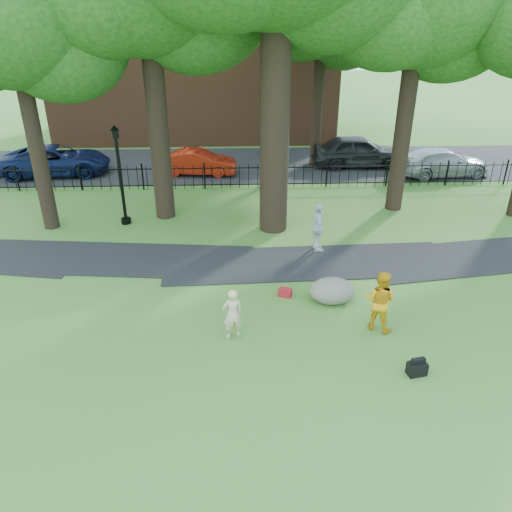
{
  "coord_description": "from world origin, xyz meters",
  "views": [
    {
      "loc": [
        -1.45,
        -11.52,
        8.15
      ],
      "look_at": [
        -0.9,
        2.0,
        1.28
      ],
      "focal_mm": 35.0,
      "sensor_mm": 36.0,
      "label": 1
    }
  ],
  "objects_px": {
    "woman": "(233,314)",
    "man": "(380,301)",
    "red_sedan": "(198,162)",
    "boulder": "(332,289)",
    "lamppost": "(121,177)"
  },
  "relations": [
    {
      "from": "woman",
      "to": "lamppost",
      "type": "bearing_deg",
      "value": -75.66
    },
    {
      "from": "woman",
      "to": "lamppost",
      "type": "height_order",
      "value": "lamppost"
    },
    {
      "from": "woman",
      "to": "man",
      "type": "relative_size",
      "value": 0.83
    },
    {
      "from": "red_sedan",
      "to": "woman",
      "type": "bearing_deg",
      "value": -167.01
    },
    {
      "from": "man",
      "to": "red_sedan",
      "type": "distance_m",
      "value": 15.53
    },
    {
      "from": "man",
      "to": "red_sedan",
      "type": "xyz_separation_m",
      "value": [
        -5.85,
        14.39,
        -0.24
      ]
    },
    {
      "from": "boulder",
      "to": "man",
      "type": "bearing_deg",
      "value": -55.92
    },
    {
      "from": "man",
      "to": "red_sedan",
      "type": "height_order",
      "value": "man"
    },
    {
      "from": "woman",
      "to": "man",
      "type": "distance_m",
      "value": 4.04
    },
    {
      "from": "boulder",
      "to": "lamppost",
      "type": "distance_m",
      "value": 9.92
    },
    {
      "from": "boulder",
      "to": "lamppost",
      "type": "xyz_separation_m",
      "value": [
        -7.45,
        6.35,
        1.57
      ]
    },
    {
      "from": "man",
      "to": "lamppost",
      "type": "height_order",
      "value": "lamppost"
    },
    {
      "from": "woman",
      "to": "boulder",
      "type": "relative_size",
      "value": 1.08
    },
    {
      "from": "woman",
      "to": "red_sedan",
      "type": "distance_m",
      "value": 14.75
    },
    {
      "from": "lamppost",
      "to": "woman",
      "type": "bearing_deg",
      "value": -82.13
    }
  ]
}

